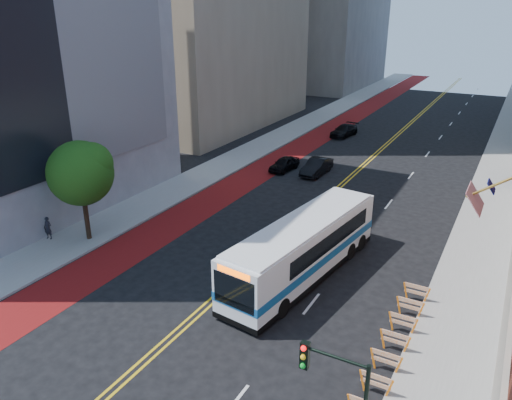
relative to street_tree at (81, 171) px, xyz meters
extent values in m
plane|color=black|center=(11.24, -6.04, -4.91)|extent=(160.00, 160.00, 0.00)
cube|color=gray|center=(-0.76, 23.96, -4.84)|extent=(4.00, 140.00, 0.15)
cube|color=gray|center=(23.24, 23.96, -4.84)|extent=(4.00, 140.00, 0.15)
cube|color=maroon|center=(3.14, 23.96, -4.91)|extent=(3.60, 140.00, 0.01)
cube|color=gold|center=(11.06, 23.96, -4.91)|extent=(0.14, 140.00, 0.01)
cube|color=gold|center=(11.42, 23.96, -4.91)|extent=(0.14, 140.00, 0.01)
cube|color=silver|center=(16.04, -0.04, -4.90)|extent=(0.14, 2.20, 0.01)
cube|color=silver|center=(16.04, 7.96, -4.90)|extent=(0.14, 2.20, 0.01)
cube|color=silver|center=(16.04, 15.96, -4.90)|extent=(0.14, 2.20, 0.01)
cube|color=silver|center=(16.04, 23.96, -4.90)|extent=(0.14, 2.20, 0.01)
cube|color=silver|center=(16.04, 31.96, -4.90)|extent=(0.14, 2.20, 0.01)
cube|color=silver|center=(16.04, 39.96, -4.90)|extent=(0.14, 2.20, 0.01)
cube|color=silver|center=(16.04, 47.96, -4.90)|extent=(0.14, 2.20, 0.01)
cube|color=silver|center=(16.04, 55.96, -4.90)|extent=(0.14, 2.20, 0.01)
cube|color=silver|center=(16.04, 63.96, -4.90)|extent=(0.14, 2.20, 0.01)
cube|color=silver|center=(16.04, 71.96, -4.90)|extent=(0.14, 2.20, 0.01)
cube|color=silver|center=(16.04, 79.96, -4.90)|extent=(0.14, 2.20, 0.01)
cube|color=black|center=(25.39, -0.04, -3.81)|extent=(0.35, 2.80, 2.20)
cylinder|color=#A57F33|center=(23.94, 1.96, 2.69)|extent=(2.85, 0.12, 2.05)
cube|color=#B21419|center=(22.94, 1.96, 1.69)|extent=(0.75, 1.90, 1.05)
cube|color=navy|center=(23.49, 2.41, 2.24)|extent=(0.39, 0.85, 0.52)
cube|color=orange|center=(20.29, -4.94, -4.41)|extent=(0.32, 0.06, 0.99)
cube|color=orange|center=(21.39, -4.94, -4.41)|extent=(0.32, 0.06, 0.99)
cube|color=orange|center=(20.84, -4.94, -4.01)|extent=(1.25, 0.05, 0.22)
cube|color=orange|center=(20.84, -4.94, -4.36)|extent=(1.25, 0.05, 0.18)
cube|color=orange|center=(20.29, -3.39, -4.41)|extent=(0.32, 0.06, 0.99)
cube|color=orange|center=(21.39, -3.39, -4.41)|extent=(0.32, 0.06, 0.99)
cube|color=orange|center=(20.84, -3.39, -4.01)|extent=(1.25, 0.05, 0.22)
cube|color=orange|center=(20.84, -3.39, -4.36)|extent=(1.25, 0.05, 0.18)
cube|color=orange|center=(20.29, -1.84, -4.41)|extent=(0.32, 0.06, 0.99)
cube|color=orange|center=(21.39, -1.84, -4.41)|extent=(0.32, 0.06, 0.99)
cube|color=orange|center=(20.84, -1.84, -4.01)|extent=(1.25, 0.05, 0.22)
cube|color=orange|center=(20.84, -1.84, -4.36)|extent=(1.25, 0.05, 0.18)
cube|color=orange|center=(20.29, -0.29, -4.41)|extent=(0.32, 0.06, 0.99)
cube|color=orange|center=(21.39, -0.29, -4.41)|extent=(0.32, 0.06, 0.99)
cube|color=orange|center=(20.84, -0.29, -4.01)|extent=(1.25, 0.05, 0.22)
cube|color=orange|center=(20.84, -0.29, -4.36)|extent=(1.25, 0.05, 0.18)
cube|color=orange|center=(20.29, 1.26, -4.41)|extent=(0.32, 0.06, 0.99)
cube|color=orange|center=(21.39, 1.26, -4.41)|extent=(0.32, 0.06, 0.99)
cube|color=orange|center=(20.84, 1.26, -4.01)|extent=(1.25, 0.05, 0.22)
cube|color=orange|center=(20.84, 1.26, -4.36)|extent=(1.25, 0.05, 0.18)
cube|color=orange|center=(20.29, 2.81, -4.41)|extent=(0.32, 0.06, 0.99)
cube|color=orange|center=(21.39, 2.81, -4.41)|extent=(0.32, 0.06, 0.99)
cube|color=orange|center=(20.84, 2.81, -4.01)|extent=(1.25, 0.05, 0.22)
cube|color=orange|center=(20.84, 2.81, -4.36)|extent=(1.25, 0.05, 0.18)
cylinder|color=black|center=(-0.06, -0.04, -3.16)|extent=(0.32, 0.32, 3.20)
sphere|color=#1D470F|center=(-0.06, -0.04, -0.16)|extent=(4.20, 4.20, 4.20)
sphere|color=#1D470F|center=(0.54, 0.36, 0.44)|extent=(2.80, 2.80, 2.80)
sphere|color=#1D470F|center=(-0.56, -0.34, 0.24)|extent=(2.40, 2.40, 2.40)
cylinder|color=black|center=(20.54, -9.54, 0.14)|extent=(2.00, 0.10, 0.10)
cube|color=black|center=(19.54, -9.54, -0.16)|extent=(0.28, 0.22, 0.95)
sphere|color=red|center=(19.54, -9.68, 0.19)|extent=(0.18, 0.18, 0.18)
sphere|color=yellow|center=(19.54, -9.68, -0.14)|extent=(0.18, 0.18, 0.18)
sphere|color=#0CA526|center=(19.54, -9.68, -0.47)|extent=(0.18, 0.18, 0.18)
cube|color=white|center=(14.45, 2.38, -3.03)|extent=(4.45, 12.97, 3.02)
cube|color=#165491|center=(14.45, 2.38, -3.48)|extent=(4.50, 13.02, 0.48)
cube|color=black|center=(14.57, 3.22, -2.53)|extent=(3.99, 9.20, 1.01)
cube|color=black|center=(13.60, -3.89, -2.79)|extent=(2.42, 0.43, 1.70)
cube|color=black|center=(15.31, 8.65, -2.58)|extent=(2.20, 0.40, 1.06)
cube|color=#FF5905|center=(13.59, -3.90, -1.73)|extent=(1.92, 0.35, 0.32)
cube|color=white|center=(14.45, 2.38, -1.47)|extent=(4.23, 12.32, 0.13)
cube|color=black|center=(14.45, 2.38, -4.54)|extent=(4.49, 13.01, 0.32)
cylinder|color=black|center=(12.66, -1.48, -4.38)|extent=(0.46, 1.09, 1.06)
cylinder|color=black|center=(15.14, -1.82, -4.38)|extent=(0.46, 1.09, 1.06)
cylinder|color=black|center=(13.70, 6.08, -4.38)|extent=(0.46, 1.09, 1.06)
cylinder|color=black|center=(16.17, 5.74, -4.38)|extent=(0.46, 1.09, 1.06)
cylinder|color=black|center=(13.90, 7.59, -4.38)|extent=(0.46, 1.09, 1.06)
cylinder|color=black|center=(16.38, 7.25, -4.38)|extent=(0.46, 1.09, 1.06)
imported|color=black|center=(5.05, 19.78, -4.26)|extent=(1.96, 3.94, 1.29)
imported|color=black|center=(8.17, 20.22, -4.18)|extent=(1.73, 4.49, 1.46)
imported|color=black|center=(5.72, 35.03, -4.24)|extent=(2.53, 4.84, 1.34)
imported|color=black|center=(-2.36, -1.36, -3.99)|extent=(0.63, 0.48, 1.55)
camera|label=1|loc=(24.17, -21.31, 9.98)|focal=35.00mm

